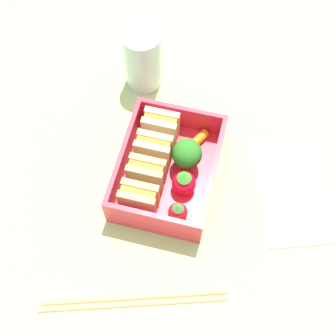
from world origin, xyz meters
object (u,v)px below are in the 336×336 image
at_px(sandwich_center_right, 161,127).
at_px(strawberry_left, 184,183).
at_px(strawberry_far_left, 178,212).
at_px(carrot_stick_far_left, 196,142).
at_px(sandwich_left, 139,198).
at_px(drinking_glass, 143,60).
at_px(sandwich_center_left, 147,173).
at_px(folded_napkin, 291,191).
at_px(sandwich_center, 154,149).
at_px(chopstick_pair, 131,299).
at_px(broccoli_floret, 187,154).

bearing_deg(sandwich_center_right, strawberry_left, -145.38).
bearing_deg(strawberry_far_left, carrot_stick_far_left, 0.42).
xyz_separation_m(sandwich_left, strawberry_far_left, (-0.00, -0.05, -0.01)).
bearing_deg(strawberry_left, sandwich_left, 127.52).
bearing_deg(drinking_glass, sandwich_center_left, -163.22).
bearing_deg(folded_napkin, sandwich_center_left, 101.37).
distance_m(sandwich_center, chopstick_pair, 0.19).
relative_size(drinking_glass, folded_napkin, 0.62).
height_order(sandwich_center_left, chopstick_pair, sandwich_center_left).
bearing_deg(sandwich_center_left, broccoli_floret, -51.26).
xyz_separation_m(strawberry_left, folded_napkin, (0.04, -0.14, -0.03)).
bearing_deg(strawberry_left, drinking_glass, 30.86).
bearing_deg(strawberry_left, strawberry_far_left, -177.77).
height_order(sandwich_center_left, broccoli_floret, broccoli_floret).
height_order(sandwich_center, carrot_stick_far_left, sandwich_center).
bearing_deg(broccoli_floret, sandwich_center_left, 128.74).
bearing_deg(strawberry_far_left, chopstick_pair, 165.17).
distance_m(sandwich_center, carrot_stick_far_left, 0.06).
xyz_separation_m(sandwich_center_left, chopstick_pair, (-0.15, -0.02, -0.03)).
bearing_deg(strawberry_far_left, sandwich_center_right, 24.59).
distance_m(strawberry_left, broccoli_floret, 0.04).
bearing_deg(strawberry_left, sandwich_center_right, 34.62).
bearing_deg(sandwich_center_right, chopstick_pair, -174.82).
height_order(strawberry_left, drinking_glass, drinking_glass).
distance_m(strawberry_left, drinking_glass, 0.19).
height_order(carrot_stick_far_left, folded_napkin, carrot_stick_far_left).
bearing_deg(sandwich_left, sandwich_center_left, 0.00).
xyz_separation_m(sandwich_left, folded_napkin, (0.07, -0.18, -0.03)).
height_order(broccoli_floret, carrot_stick_far_left, broccoli_floret).
relative_size(broccoli_floret, drinking_glass, 0.54).
relative_size(strawberry_far_left, drinking_glass, 0.32).
xyz_separation_m(broccoli_floret, folded_napkin, (0.00, -0.14, -0.04)).
height_order(broccoli_floret, folded_napkin, broccoli_floret).
xyz_separation_m(sandwich_center, strawberry_far_left, (-0.07, -0.05, -0.01)).
bearing_deg(sandwich_left, sandwich_center, 0.00).
bearing_deg(chopstick_pair, drinking_glass, 12.52).
relative_size(sandwich_center_left, sandwich_center_right, 1.00).
bearing_deg(sandwich_center_right, sandwich_center_left, 180.00).
height_order(sandwich_left, strawberry_far_left, sandwich_left).
relative_size(broccoli_floret, folded_napkin, 0.34).
distance_m(sandwich_left, strawberry_left, 0.06).
bearing_deg(sandwich_center, broccoli_floret, -90.39).
height_order(sandwich_left, sandwich_center_right, same).
height_order(sandwich_center, chopstick_pair, sandwich_center).
height_order(sandwich_left, folded_napkin, sandwich_left).
distance_m(broccoli_floret, chopstick_pair, 0.19).
relative_size(sandwich_left, sandwich_center, 1.00).
distance_m(strawberry_far_left, chopstick_pair, 0.12).
bearing_deg(sandwich_center_right, broccoli_floret, -129.21).
xyz_separation_m(sandwich_left, sandwich_center, (0.07, 0.00, 0.00)).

